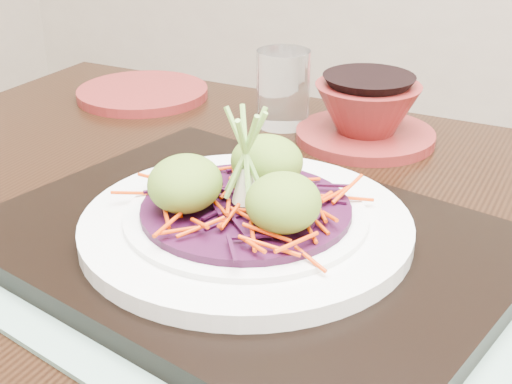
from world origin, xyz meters
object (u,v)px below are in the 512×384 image
at_px(serving_tray, 246,243).
at_px(water_glass, 283,88).
at_px(dining_table, 299,318).
at_px(white_plate, 246,224).
at_px(terracotta_side_plate, 143,93).
at_px(terracotta_bowl_set, 366,116).

distance_m(serving_tray, water_glass, 0.33).
bearing_deg(water_glass, dining_table, -64.67).
height_order(white_plate, water_glass, water_glass).
bearing_deg(dining_table, serving_tray, -113.70).
bearing_deg(serving_tray, white_plate, -165.74).
distance_m(terracotta_side_plate, terracotta_bowl_set, 0.33).
bearing_deg(terracotta_side_plate, white_plate, -47.10).
relative_size(dining_table, terracotta_bowl_set, 5.98).
bearing_deg(white_plate, terracotta_side_plate, 132.90).
distance_m(serving_tray, white_plate, 0.02).
distance_m(dining_table, white_plate, 0.14).
bearing_deg(terracotta_bowl_set, water_glass, 174.00).
height_order(dining_table, terracotta_bowl_set, terracotta_bowl_set).
relative_size(terracotta_side_plate, terracotta_bowl_set, 0.95).
height_order(water_glass, terracotta_bowl_set, water_glass).
bearing_deg(terracotta_bowl_set, dining_table, -87.20).
relative_size(white_plate, terracotta_side_plate, 1.52).
bearing_deg(dining_table, terracotta_bowl_set, 96.21).
bearing_deg(terracotta_side_plate, terracotta_bowl_set, -5.84).
bearing_deg(terracotta_bowl_set, terracotta_side_plate, 174.16).
distance_m(water_glass, terracotta_bowl_set, 0.11).
height_order(dining_table, terracotta_side_plate, terracotta_side_plate).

